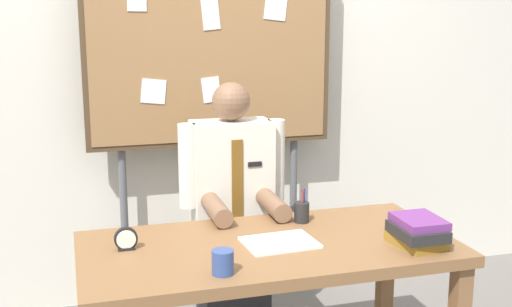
{
  "coord_description": "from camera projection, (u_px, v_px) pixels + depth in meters",
  "views": [
    {
      "loc": [
        -0.79,
        -2.5,
        1.71
      ],
      "look_at": [
        0.0,
        0.19,
        1.1
      ],
      "focal_mm": 45.81,
      "sensor_mm": 36.0,
      "label": 1
    }
  ],
  "objects": [
    {
      "name": "person",
      "position": [
        233.0,
        224.0,
        3.37
      ],
      "size": [
        0.55,
        0.56,
        1.37
      ],
      "color": "#2D2D33",
      "rests_on": "ground_plane"
    },
    {
      "name": "book_stack",
      "position": [
        417.0,
        232.0,
        2.72
      ],
      "size": [
        0.2,
        0.26,
        0.12
      ],
      "color": "olive",
      "rests_on": "desk"
    },
    {
      "name": "bulletin_board",
      "position": [
        211.0,
        53.0,
        3.63
      ],
      "size": [
        1.4,
        0.09,
        2.06
      ],
      "color": "#4C3823",
      "rests_on": "ground_plane"
    },
    {
      "name": "desk_clock",
      "position": [
        126.0,
        240.0,
        2.68
      ],
      "size": [
        0.1,
        0.04,
        0.1
      ],
      "color": "black",
      "rests_on": "desk"
    },
    {
      "name": "open_notebook",
      "position": [
        280.0,
        242.0,
        2.76
      ],
      "size": [
        0.31,
        0.25,
        0.01
      ],
      "primitive_type": "cube",
      "rotation": [
        0.0,
        0.0,
        0.06
      ],
      "color": "white",
      "rests_on": "desk"
    },
    {
      "name": "coffee_mug",
      "position": [
        223.0,
        262.0,
        2.43
      ],
      "size": [
        0.08,
        0.08,
        0.09
      ],
      "primitive_type": "cylinder",
      "color": "#334C8C",
      "rests_on": "desk"
    },
    {
      "name": "desk",
      "position": [
        268.0,
        264.0,
        2.78
      ],
      "size": [
        1.58,
        0.77,
        0.75
      ],
      "color": "brown",
      "rests_on": "ground_plane"
    },
    {
      "name": "pen_holder",
      "position": [
        302.0,
        212.0,
        3.03
      ],
      "size": [
        0.07,
        0.07,
        0.16
      ],
      "color": "#262626",
      "rests_on": "desk"
    },
    {
      "name": "back_wall",
      "position": [
        204.0,
        74.0,
        3.85
      ],
      "size": [
        6.4,
        0.08,
        2.7
      ],
      "primitive_type": "cube",
      "color": "silver",
      "rests_on": "ground_plane"
    }
  ]
}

